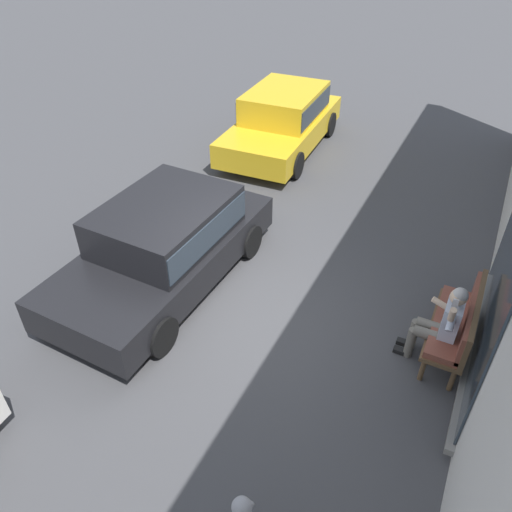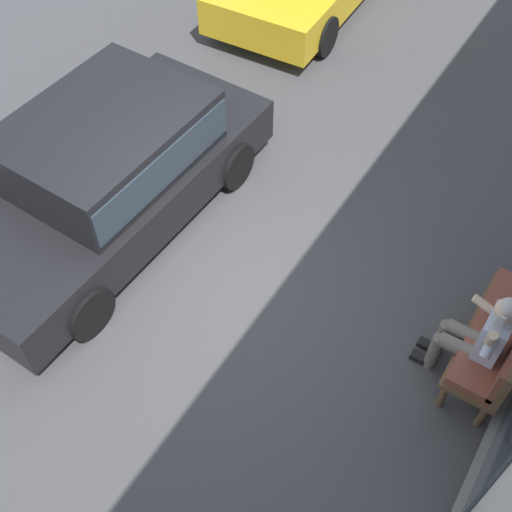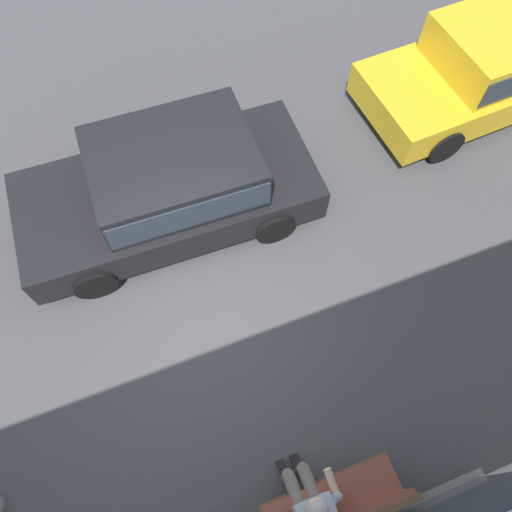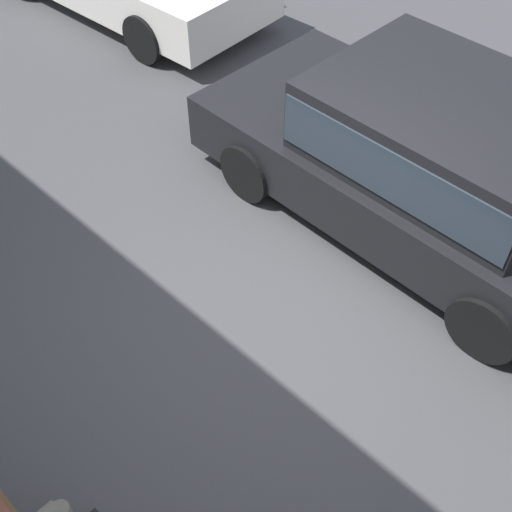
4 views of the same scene
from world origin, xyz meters
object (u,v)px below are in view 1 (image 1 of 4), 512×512
object	(u,v)px
bench	(460,322)
person_on_phone	(442,323)
parked_car_near	(283,118)
parked_car_mid	(165,241)

from	to	relation	value
bench	person_on_phone	distance (m)	0.37
person_on_phone	bench	bearing A→B (deg)	139.49
person_on_phone	parked_car_near	distance (m)	7.23
bench	parked_car_mid	bearing A→B (deg)	-84.35
person_on_phone	parked_car_near	size ratio (longest dim) A/B	0.32
person_on_phone	parked_car_mid	xyz separation A→B (m)	(0.19, -4.36, 0.07)
bench	parked_car_near	world-z (taller)	parked_car_near
bench	parked_car_near	distance (m)	7.19
bench	person_on_phone	world-z (taller)	person_on_phone
bench	parked_car_near	size ratio (longest dim) A/B	0.37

